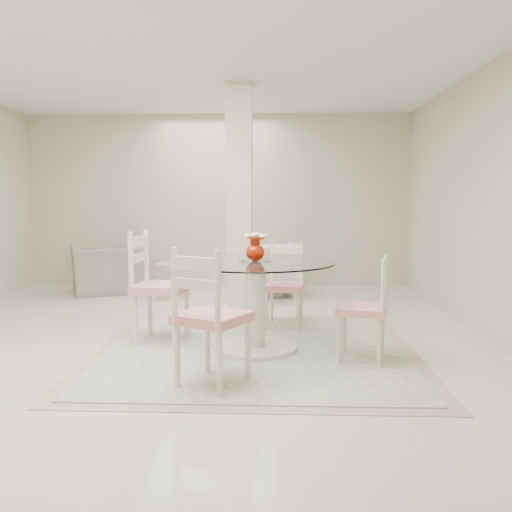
{
  "coord_description": "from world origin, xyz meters",
  "views": [
    {
      "loc": [
        0.96,
        -5.08,
        1.37
      ],
      "look_at": [
        0.75,
        -0.09,
        0.85
      ],
      "focal_mm": 38.0,
      "sensor_mm": 36.0,
      "label": 1
    }
  ],
  "objects_px": {
    "dining_chair_north": "(285,279)",
    "red_vase": "(255,248)",
    "dining_table": "(255,306)",
    "dining_chair_south": "(207,308)",
    "dining_chair_east": "(370,301)",
    "armchair_white": "(269,269)",
    "side_table": "(172,282)",
    "column": "(239,201)",
    "recliner_taupe": "(110,269)",
    "dining_chair_west": "(153,278)"
  },
  "relations": [
    {
      "from": "dining_chair_north",
      "to": "red_vase",
      "type": "bearing_deg",
      "value": -97.51
    },
    {
      "from": "dining_table",
      "to": "red_vase",
      "type": "relative_size",
      "value": 5.62
    },
    {
      "from": "red_vase",
      "to": "dining_chair_south",
      "type": "distance_m",
      "value": 1.08
    },
    {
      "from": "dining_chair_east",
      "to": "armchair_white",
      "type": "bearing_deg",
      "value": -150.57
    },
    {
      "from": "dining_table",
      "to": "side_table",
      "type": "height_order",
      "value": "dining_table"
    },
    {
      "from": "dining_table",
      "to": "dining_chair_south",
      "type": "xyz_separation_m",
      "value": [
        -0.31,
        -0.98,
        0.18
      ]
    },
    {
      "from": "dining_chair_south",
      "to": "dining_chair_east",
      "type": "bearing_deg",
      "value": -123.32
    },
    {
      "from": "column",
      "to": "dining_chair_east",
      "type": "bearing_deg",
      "value": -56.84
    },
    {
      "from": "dining_chair_east",
      "to": "dining_chair_north",
      "type": "distance_m",
      "value": 1.44
    },
    {
      "from": "dining_chair_north",
      "to": "column",
      "type": "bearing_deg",
      "value": 139.66
    },
    {
      "from": "dining_table",
      "to": "red_vase",
      "type": "height_order",
      "value": "red_vase"
    },
    {
      "from": "dining_table",
      "to": "red_vase",
      "type": "xyz_separation_m",
      "value": [
        0.0,
        0.0,
        0.52
      ]
    },
    {
      "from": "red_vase",
      "to": "dining_chair_north",
      "type": "distance_m",
      "value": 1.1
    },
    {
      "from": "column",
      "to": "side_table",
      "type": "distance_m",
      "value": 1.82
    },
    {
      "from": "red_vase",
      "to": "side_table",
      "type": "distance_m",
      "value": 2.98
    },
    {
      "from": "red_vase",
      "to": "armchair_white",
      "type": "distance_m",
      "value": 2.98
    },
    {
      "from": "recliner_taupe",
      "to": "side_table",
      "type": "height_order",
      "value": "recliner_taupe"
    },
    {
      "from": "recliner_taupe",
      "to": "dining_chair_west",
      "type": "bearing_deg",
      "value": 91.24
    },
    {
      "from": "recliner_taupe",
      "to": "side_table",
      "type": "bearing_deg",
      "value": 132.61
    },
    {
      "from": "red_vase",
      "to": "dining_chair_west",
      "type": "distance_m",
      "value": 1.07
    },
    {
      "from": "armchair_white",
      "to": "side_table",
      "type": "distance_m",
      "value": 1.39
    },
    {
      "from": "dining_table",
      "to": "dining_chair_south",
      "type": "distance_m",
      "value": 1.04
    },
    {
      "from": "column",
      "to": "dining_chair_east",
      "type": "relative_size",
      "value": 2.7
    },
    {
      "from": "dining_chair_east",
      "to": "armchair_white",
      "type": "distance_m",
      "value": 3.34
    },
    {
      "from": "column",
      "to": "dining_chair_north",
      "type": "height_order",
      "value": "column"
    },
    {
      "from": "armchair_white",
      "to": "side_table",
      "type": "xyz_separation_m",
      "value": [
        -1.35,
        -0.32,
        -0.15
      ]
    },
    {
      "from": "dining_chair_east",
      "to": "red_vase",
      "type": "bearing_deg",
      "value": -92.7
    },
    {
      "from": "column",
      "to": "dining_table",
      "type": "bearing_deg",
      "value": -80.94
    },
    {
      "from": "dining_chair_south",
      "to": "dining_chair_north",
      "type": "bearing_deg",
      "value": -78.36
    },
    {
      "from": "dining_chair_west",
      "to": "column",
      "type": "bearing_deg",
      "value": -21.78
    },
    {
      "from": "red_vase",
      "to": "dining_chair_north",
      "type": "height_order",
      "value": "red_vase"
    },
    {
      "from": "column",
      "to": "side_table",
      "type": "bearing_deg",
      "value": 134.92
    },
    {
      "from": "dining_chair_south",
      "to": "recliner_taupe",
      "type": "relative_size",
      "value": 1.07
    },
    {
      "from": "dining_chair_south",
      "to": "armchair_white",
      "type": "xyz_separation_m",
      "value": [
        0.39,
        3.9,
        -0.22
      ]
    },
    {
      "from": "red_vase",
      "to": "recliner_taupe",
      "type": "xyz_separation_m",
      "value": [
        -2.28,
        3.04,
        -0.6
      ]
    },
    {
      "from": "column",
      "to": "dining_chair_south",
      "type": "relative_size",
      "value": 2.37
    },
    {
      "from": "recliner_taupe",
      "to": "dining_chair_north",
      "type": "bearing_deg",
      "value": 117.2
    },
    {
      "from": "dining_chair_east",
      "to": "armchair_white",
      "type": "relative_size",
      "value": 1.2
    },
    {
      "from": "dining_table",
      "to": "red_vase",
      "type": "distance_m",
      "value": 0.52
    },
    {
      "from": "red_vase",
      "to": "dining_chair_east",
      "type": "distance_m",
      "value": 1.1
    },
    {
      "from": "dining_chair_south",
      "to": "recliner_taupe",
      "type": "height_order",
      "value": "dining_chair_south"
    },
    {
      "from": "dining_chair_east",
      "to": "dining_chair_south",
      "type": "relative_size",
      "value": 0.88
    },
    {
      "from": "dining_table",
      "to": "dining_chair_west",
      "type": "height_order",
      "value": "dining_chair_west"
    },
    {
      "from": "column",
      "to": "dining_chair_east",
      "type": "xyz_separation_m",
      "value": [
        1.23,
        -1.88,
        -0.82
      ]
    },
    {
      "from": "dining_chair_north",
      "to": "armchair_white",
      "type": "relative_size",
      "value": 1.2
    },
    {
      "from": "dining_table",
      "to": "dining_chair_east",
      "type": "bearing_deg",
      "value": -16.47
    },
    {
      "from": "armchair_white",
      "to": "side_table",
      "type": "height_order",
      "value": "armchair_white"
    },
    {
      "from": "dining_table",
      "to": "dining_chair_west",
      "type": "bearing_deg",
      "value": 164.04
    },
    {
      "from": "armchair_white",
      "to": "recliner_taupe",
      "type": "bearing_deg",
      "value": -13.7
    },
    {
      "from": "red_vase",
      "to": "column",
      "type": "bearing_deg",
      "value": 99.09
    }
  ]
}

